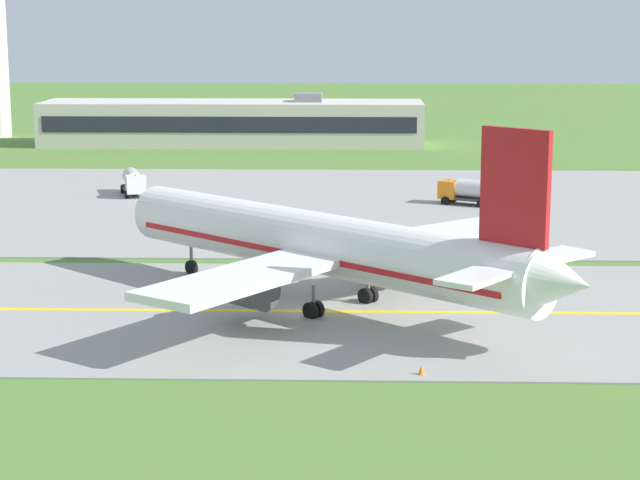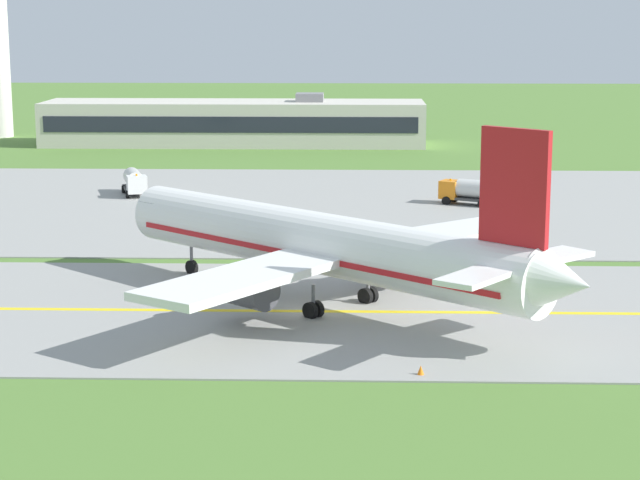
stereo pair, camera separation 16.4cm
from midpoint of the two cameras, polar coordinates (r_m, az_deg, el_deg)
The scene contains 9 objects.
ground_plane at distance 73.21m, azimuth -0.52°, elevation -3.66°, with size 500.00×500.00×0.00m, color #517A33.
taxiway_strip at distance 73.20m, azimuth -0.52°, elevation -3.62°, with size 240.00×28.00×0.10m, color gray.
apron_pad at distance 114.49m, azimuth 5.28°, elevation 1.74°, with size 140.00×52.00×0.10m, color gray.
taxiway_centreline at distance 73.18m, azimuth -0.52°, elevation -3.58°, with size 220.00×0.60×0.01m, color yellow.
airplane_lead at distance 73.75m, azimuth 0.17°, elevation -0.25°, with size 32.20×30.18×12.70m.
service_truck_baggage at distance 114.87m, azimuth 7.42°, elevation 2.47°, with size 6.28×4.55×2.65m.
service_truck_fuel at distance 121.77m, azimuth -9.35°, elevation 2.91°, with size 3.72×6.34×2.65m.
terminal_building at distance 168.58m, azimuth -4.39°, elevation 5.86°, with size 55.57×12.24×7.54m.
traffic_cone_far_edge at distance 60.80m, azimuth 5.02°, elevation -6.54°, with size 0.44×0.44×0.60m, color orange.
Camera 1 is at (2.59, -70.71, 18.78)m, focal length 63.95 mm.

